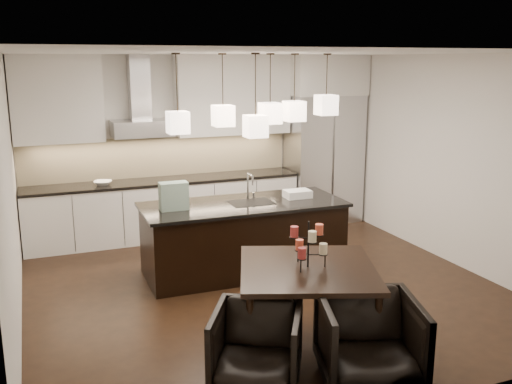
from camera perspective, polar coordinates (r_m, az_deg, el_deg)
name	(u,v)px	position (r m, az deg, el deg)	size (l,w,h in m)	color
floor	(262,287)	(7.11, 0.61, -9.48)	(5.50, 5.50, 0.02)	black
ceiling	(263,52)	(6.57, 0.67, 13.87)	(5.50, 5.50, 0.02)	white
wall_back	(197,144)	(9.28, -5.89, 4.83)	(5.50, 0.02, 2.80)	silver
wall_front	(405,243)	(4.36, 14.64, -4.98)	(5.50, 0.02, 2.80)	silver
wall_left	(8,195)	(6.22, -23.59, -0.28)	(0.02, 5.50, 2.80)	silver
wall_right	(451,160)	(8.15, 18.92, 3.05)	(0.02, 5.50, 2.80)	silver
refrigerator	(323,159)	(9.77, 6.73, 3.29)	(1.20, 0.72, 2.15)	#B7B7BA
fridge_panel	(325,75)	(9.63, 6.95, 11.53)	(1.26, 0.72, 0.65)	silver
lower_cabinets	(166,210)	(9.00, -9.00, -1.75)	(4.21, 0.62, 0.88)	silver
countertop	(165,181)	(8.90, -9.10, 1.11)	(4.21, 0.66, 0.04)	black
backsplash	(160,156)	(9.12, -9.60, 3.53)	(4.21, 0.02, 0.63)	beige
upper_cab_left	(57,99)	(8.67, -19.29, 8.76)	(1.25, 0.35, 1.25)	silver
upper_cab_right	(233,95)	(9.18, -2.31, 9.67)	(1.86, 0.35, 1.25)	silver
hood_canopy	(142,128)	(8.76, -11.29, 6.27)	(0.90, 0.52, 0.24)	#B7B7BA
hood_chimney	(139,87)	(8.82, -11.60, 10.22)	(0.30, 0.28, 0.96)	#B7B7BA
fruit_bowl	(103,183)	(8.69, -15.07, 0.88)	(0.26, 0.26, 0.06)	silver
island_body	(243,239)	(7.45, -1.28, -4.72)	(2.52, 1.01, 0.89)	black
island_top	(243,205)	(7.32, -1.29, -1.26)	(2.60, 1.09, 0.04)	black
faucet	(248,186)	(7.40, -0.83, 0.58)	(0.10, 0.24, 0.38)	silver
tote_bag	(174,196)	(7.02, -8.23, -0.40)	(0.34, 0.18, 0.34)	#1C4D31
food_container	(297,194)	(7.61, 4.16, -0.19)	(0.34, 0.24, 0.10)	silver
dining_table	(307,304)	(5.71, 5.12, -11.10)	(1.29, 1.29, 0.77)	black
candelabra	(308,244)	(5.49, 5.25, -5.24)	(0.37, 0.37, 0.45)	black
candle_a	(323,249)	(5.52, 6.74, -5.65)	(0.08, 0.08, 0.10)	beige
candle_b	(299,245)	(5.61, 4.37, -5.28)	(0.08, 0.08, 0.10)	#CE4B30
candle_c	(302,253)	(5.38, 4.61, -6.11)	(0.08, 0.08, 0.10)	maroon
candle_d	(319,229)	(5.55, 6.34, -3.73)	(0.08, 0.08, 0.10)	#CE4B30
candle_e	(294,232)	(5.46, 3.85, -3.98)	(0.08, 0.08, 0.10)	maroon
candle_f	(312,237)	(5.32, 5.65, -4.45)	(0.08, 0.08, 0.10)	beige
armchair_left	(256,347)	(5.00, 0.05, -15.28)	(0.73, 0.75, 0.69)	black
armchair_right	(369,342)	(5.09, 11.27, -14.48)	(0.82, 0.85, 0.77)	black
pendant_a	(178,123)	(6.82, -7.82, 6.90)	(0.24, 0.24, 0.26)	beige
pendant_b	(223,116)	(7.15, -3.31, 7.62)	(0.24, 0.24, 0.26)	beige
pendant_c	(270,113)	(7.17, 1.42, 7.88)	(0.24, 0.24, 0.26)	beige
pendant_d	(294,111)	(7.45, 3.83, 8.07)	(0.24, 0.24, 0.26)	beige
pendant_e	(326,105)	(7.55, 7.02, 8.63)	(0.24, 0.24, 0.26)	beige
pendant_f	(255,126)	(6.75, -0.06, 6.59)	(0.24, 0.24, 0.26)	beige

